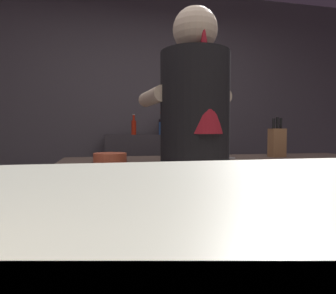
# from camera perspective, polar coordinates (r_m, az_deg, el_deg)

# --- Properties ---
(wall_back) EXTENTS (5.20, 0.10, 2.70)m
(wall_back) POSITION_cam_1_polar(r_m,az_deg,el_deg) (3.44, -5.07, 7.12)
(wall_back) COLOR #524A4D
(wall_back) RESTS_ON ground
(prep_counter) EXTENTS (2.10, 0.60, 0.92)m
(prep_counter) POSITION_cam_1_polar(r_m,az_deg,el_deg) (2.11, 10.39, -14.66)
(prep_counter) COLOR brown
(prep_counter) RESTS_ON ground
(back_shelf) EXTENTS (0.77, 0.36, 1.07)m
(back_shelf) POSITION_cam_1_polar(r_m,az_deg,el_deg) (3.20, -5.07, -7.23)
(back_shelf) COLOR #3B3537
(back_shelf) RESTS_ON ground
(bartender) EXTENTS (0.45, 0.53, 1.70)m
(bartender) POSITION_cam_1_polar(r_m,az_deg,el_deg) (1.47, 5.25, -1.24)
(bartender) COLOR #372531
(bartender) RESTS_ON ground
(knife_block) EXTENTS (0.10, 0.08, 0.28)m
(knife_block) POSITION_cam_1_polar(r_m,az_deg,el_deg) (2.22, 20.23, 0.92)
(knife_block) COLOR #8F5F3B
(knife_block) RESTS_ON prep_counter
(mixing_bowl) EXTENTS (0.19, 0.19, 0.05)m
(mixing_bowl) POSITION_cam_1_polar(r_m,az_deg,el_deg) (1.76, -11.09, -2.00)
(mixing_bowl) COLOR #D55B39
(mixing_bowl) RESTS_ON prep_counter
(chefs_knife) EXTENTS (0.24, 0.04, 0.01)m
(chefs_knife) POSITION_cam_1_polar(r_m,az_deg,el_deg) (1.95, 9.48, -2.18)
(chefs_knife) COLOR silver
(chefs_knife) RESTS_ON prep_counter
(bottle_soy) EXTENTS (0.05, 0.05, 0.22)m
(bottle_soy) POSITION_cam_1_polar(r_m,az_deg,el_deg) (3.12, -6.61, 3.89)
(bottle_soy) COLOR red
(bottle_soy) RESTS_ON back_shelf
(bottle_olive_oil) EXTENTS (0.07, 0.07, 0.20)m
(bottle_olive_oil) POSITION_cam_1_polar(r_m,az_deg,el_deg) (3.15, -1.10, 3.78)
(bottle_olive_oil) COLOR #2C58A0
(bottle_olive_oil) RESTS_ON back_shelf
(bottle_vinegar) EXTENTS (0.07, 0.07, 0.25)m
(bottle_vinegar) POSITION_cam_1_polar(r_m,az_deg,el_deg) (3.28, -1.21, 4.06)
(bottle_vinegar) COLOR black
(bottle_vinegar) RESTS_ON back_shelf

